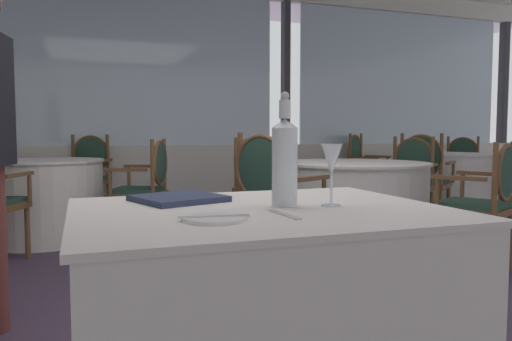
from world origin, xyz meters
The scene contains 21 objects.
ground_plane centered at (0.00, 0.00, 0.00)m, with size 15.22×15.22×0.00m, color #47384C.
window_wall_far centered at (0.00, 3.59, 1.18)m, with size 11.71×0.14×2.97m.
foreground_table centered at (-0.20, -1.09, 0.38)m, with size 1.15×0.91×0.75m.
side_plate centered at (-0.40, -1.27, 0.75)m, with size 0.17×0.17×0.01m, color white.
butter_knife centered at (-0.40, -1.27, 0.76)m, with size 0.19×0.02×0.00m, color silver.
dinner_fork centered at (-0.19, -1.25, 0.75)m, with size 0.18×0.02×0.00m, color silver.
water_bottle centered at (-0.11, -1.08, 0.90)m, with size 0.08×0.08×0.37m.
wine_glass centered at (0.03, -1.13, 0.89)m, with size 0.07×0.07×0.20m.
menu_book centered at (-0.42, -0.85, 0.76)m, with size 0.27×0.26×0.02m, color #2D3856.
background_table_0 centered at (-1.06, 2.40, 0.38)m, with size 1.07×1.07×0.75m.
dining_chair_0_1 centered at (-0.17, 2.02, 0.55)m, with size 0.61×0.64×0.94m.
dining_chair_0_2 centered at (-0.67, 3.29, 0.58)m, with size 0.64×0.61×0.98m.
background_table_1 centered at (1.43, 1.10, 0.38)m, with size 1.27×1.27×0.75m.
dining_chair_1_0 centered at (0.91, 2.03, 0.56)m, with size 0.65×0.63×0.95m.
dining_chair_1_1 centered at (0.50, 0.59, 0.58)m, with size 0.63×0.65×0.99m.
dining_chair_1_2 centered at (1.94, 0.18, 0.55)m, with size 0.65×0.63×0.93m.
dining_chair_1_3 centered at (2.36, 1.62, 0.57)m, with size 0.63×0.65×0.96m.
background_table_3 centered at (3.50, 2.43, 0.38)m, with size 1.24×1.24×0.75m.
dining_chair_3_0 centered at (2.85, 3.26, 0.57)m, with size 0.66×0.65×0.99m.
dining_chair_3_1 centered at (2.67, 1.79, 0.58)m, with size 0.65×0.66×0.99m.
dining_chair_3_3 centered at (4.32, 3.08, 0.55)m, with size 0.65×0.66×0.95m.
Camera 1 is at (-0.74, -2.56, 0.98)m, focal length 34.97 mm.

